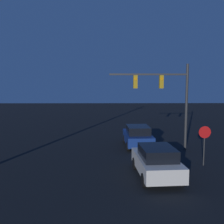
% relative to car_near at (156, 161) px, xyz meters
% --- Properties ---
extents(car_near, '(2.10, 4.10, 1.58)m').
position_rel_car_near_xyz_m(car_near, '(0.00, 0.00, 0.00)').
color(car_near, beige).
rests_on(car_near, ground_plane).
extents(car_far, '(2.00, 4.06, 1.58)m').
position_rel_car_near_xyz_m(car_far, '(-0.21, 6.22, 0.00)').
color(car_far, navy).
rests_on(car_far, ground_plane).
extents(traffic_signal_mast, '(5.49, 0.30, 6.04)m').
position_rel_car_near_xyz_m(traffic_signal_mast, '(1.65, 5.29, 3.25)').
color(traffic_signal_mast, '#2D2D2D').
rests_on(traffic_signal_mast, ground_plane).
extents(stop_sign, '(0.68, 0.07, 2.28)m').
position_rel_car_near_xyz_m(stop_sign, '(3.06, 1.77, 0.77)').
color(stop_sign, '#2D2D2D').
rests_on(stop_sign, ground_plane).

